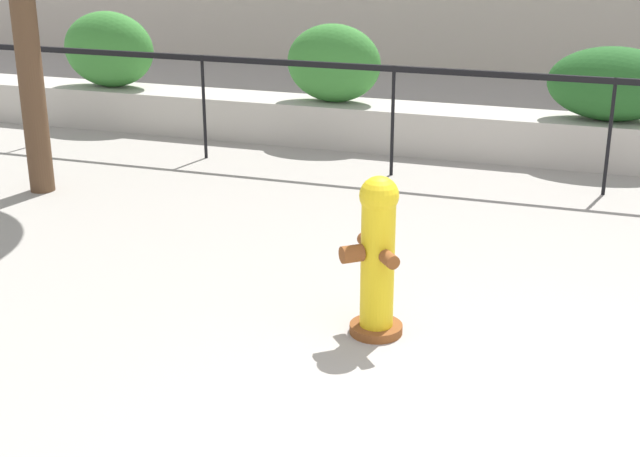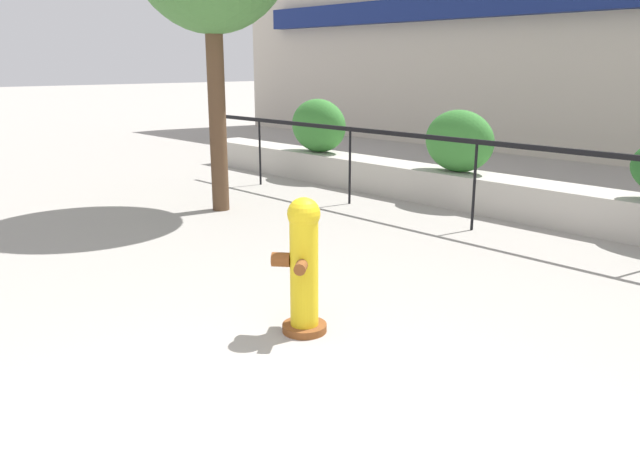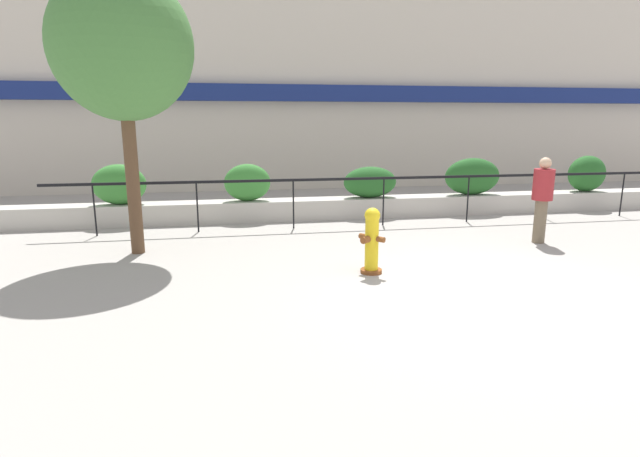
{
  "view_description": "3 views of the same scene",
  "coord_description": "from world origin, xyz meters",
  "px_view_note": "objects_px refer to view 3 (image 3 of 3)",
  "views": [
    {
      "loc": [
        0.01,
        -3.89,
        2.66
      ],
      "look_at": [
        -1.91,
        1.83,
        0.48
      ],
      "focal_mm": 50.0,
      "sensor_mm": 36.0,
      "label": 1
    },
    {
      "loc": [
        2.04,
        -1.8,
        2.05
      ],
      "look_at": [
        -1.73,
        1.82,
        0.66
      ],
      "focal_mm": 35.0,
      "sensor_mm": 36.0,
      "label": 2
    },
    {
      "loc": [
        -3.55,
        -6.29,
        2.45
      ],
      "look_at": [
        -2.08,
        1.86,
        0.65
      ],
      "focal_mm": 28.0,
      "sensor_mm": 36.0,
      "label": 3
    }
  ],
  "objects_px": {
    "hedge_bush_1": "(247,183)",
    "hedge_bush_2": "(370,182)",
    "hedge_bush_3": "(472,176)",
    "pedestrian": "(542,195)",
    "hedge_bush_4": "(587,174)",
    "fire_hydrant": "(372,240)",
    "street_tree": "(122,47)",
    "hedge_bush_0": "(119,184)"
  },
  "relations": [
    {
      "from": "street_tree",
      "to": "pedestrian",
      "type": "distance_m",
      "value": 8.38
    },
    {
      "from": "fire_hydrant",
      "to": "pedestrian",
      "type": "height_order",
      "value": "pedestrian"
    },
    {
      "from": "hedge_bush_0",
      "to": "fire_hydrant",
      "type": "bearing_deg",
      "value": -44.67
    },
    {
      "from": "hedge_bush_2",
      "to": "street_tree",
      "type": "distance_m",
      "value": 6.57
    },
    {
      "from": "hedge_bush_4",
      "to": "fire_hydrant",
      "type": "xyz_separation_m",
      "value": [
        -7.54,
        -4.73,
        -0.44
      ]
    },
    {
      "from": "hedge_bush_2",
      "to": "pedestrian",
      "type": "bearing_deg",
      "value": -51.86
    },
    {
      "from": "hedge_bush_0",
      "to": "fire_hydrant",
      "type": "relative_size",
      "value": 1.14
    },
    {
      "from": "fire_hydrant",
      "to": "hedge_bush_3",
      "type": "bearing_deg",
      "value": 48.93
    },
    {
      "from": "hedge_bush_0",
      "to": "pedestrian",
      "type": "xyz_separation_m",
      "value": [
        8.72,
        -3.34,
        0.01
      ]
    },
    {
      "from": "hedge_bush_1",
      "to": "pedestrian",
      "type": "height_order",
      "value": "pedestrian"
    },
    {
      "from": "fire_hydrant",
      "to": "street_tree",
      "type": "xyz_separation_m",
      "value": [
        -3.97,
        2.0,
        3.13
      ]
    },
    {
      "from": "hedge_bush_2",
      "to": "street_tree",
      "type": "relative_size",
      "value": 0.28
    },
    {
      "from": "hedge_bush_1",
      "to": "pedestrian",
      "type": "relative_size",
      "value": 0.65
    },
    {
      "from": "hedge_bush_0",
      "to": "hedge_bush_2",
      "type": "height_order",
      "value": "hedge_bush_0"
    },
    {
      "from": "hedge_bush_1",
      "to": "hedge_bush_2",
      "type": "height_order",
      "value": "hedge_bush_1"
    },
    {
      "from": "hedge_bush_3",
      "to": "fire_hydrant",
      "type": "relative_size",
      "value": 1.41
    },
    {
      "from": "fire_hydrant",
      "to": "pedestrian",
      "type": "bearing_deg",
      "value": 19.4
    },
    {
      "from": "street_tree",
      "to": "pedestrian",
      "type": "height_order",
      "value": "street_tree"
    },
    {
      "from": "hedge_bush_0",
      "to": "hedge_bush_3",
      "type": "height_order",
      "value": "hedge_bush_3"
    },
    {
      "from": "pedestrian",
      "to": "hedge_bush_4",
      "type": "bearing_deg",
      "value": 42.86
    },
    {
      "from": "hedge_bush_1",
      "to": "hedge_bush_2",
      "type": "distance_m",
      "value": 3.11
    },
    {
      "from": "street_tree",
      "to": "hedge_bush_0",
      "type": "bearing_deg",
      "value": 106.56
    },
    {
      "from": "hedge_bush_0",
      "to": "pedestrian",
      "type": "distance_m",
      "value": 9.34
    },
    {
      "from": "hedge_bush_2",
      "to": "fire_hydrant",
      "type": "bearing_deg",
      "value": -105.49
    },
    {
      "from": "hedge_bush_2",
      "to": "street_tree",
      "type": "xyz_separation_m",
      "value": [
        -5.28,
        -2.73,
        2.79
      ]
    },
    {
      "from": "hedge_bush_1",
      "to": "fire_hydrant",
      "type": "xyz_separation_m",
      "value": [
        1.8,
        -4.73,
        -0.4
      ]
    },
    {
      "from": "hedge_bush_3",
      "to": "hedge_bush_4",
      "type": "relative_size",
      "value": 1.42
    },
    {
      "from": "hedge_bush_3",
      "to": "hedge_bush_4",
      "type": "xyz_separation_m",
      "value": [
        3.42,
        0.0,
        0.01
      ]
    },
    {
      "from": "hedge_bush_3",
      "to": "hedge_bush_1",
      "type": "bearing_deg",
      "value": 180.0
    },
    {
      "from": "hedge_bush_1",
      "to": "hedge_bush_3",
      "type": "distance_m",
      "value": 5.92
    },
    {
      "from": "hedge_bush_4",
      "to": "fire_hydrant",
      "type": "relative_size",
      "value": 0.99
    },
    {
      "from": "fire_hydrant",
      "to": "hedge_bush_0",
      "type": "bearing_deg",
      "value": 135.33
    },
    {
      "from": "hedge_bush_2",
      "to": "hedge_bush_3",
      "type": "height_order",
      "value": "hedge_bush_3"
    },
    {
      "from": "hedge_bush_2",
      "to": "fire_hydrant",
      "type": "height_order",
      "value": "hedge_bush_2"
    },
    {
      "from": "hedge_bush_4",
      "to": "fire_hydrant",
      "type": "bearing_deg",
      "value": -147.9
    },
    {
      "from": "pedestrian",
      "to": "hedge_bush_1",
      "type": "bearing_deg",
      "value": 149.78
    },
    {
      "from": "hedge_bush_2",
      "to": "hedge_bush_3",
      "type": "xyz_separation_m",
      "value": [
        2.81,
        0.0,
        0.09
      ]
    },
    {
      "from": "hedge_bush_3",
      "to": "pedestrian",
      "type": "distance_m",
      "value": 3.35
    },
    {
      "from": "fire_hydrant",
      "to": "street_tree",
      "type": "bearing_deg",
      "value": 153.25
    },
    {
      "from": "hedge_bush_0",
      "to": "fire_hydrant",
      "type": "height_order",
      "value": "hedge_bush_0"
    },
    {
      "from": "hedge_bush_3",
      "to": "fire_hydrant",
      "type": "xyz_separation_m",
      "value": [
        -4.12,
        -4.73,
        -0.43
      ]
    },
    {
      "from": "hedge_bush_0",
      "to": "pedestrian",
      "type": "relative_size",
      "value": 0.71
    }
  ]
}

